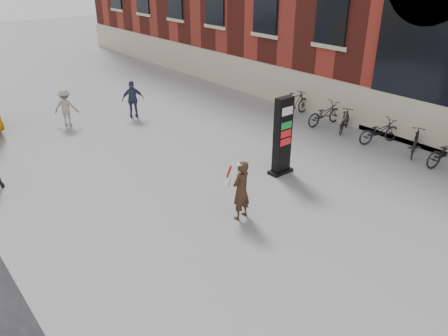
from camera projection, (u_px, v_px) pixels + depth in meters
ground at (214, 222)px, 12.04m from camera, size 100.00×100.00×0.00m
info_pylon at (282, 136)px, 14.27m from camera, size 0.85×0.43×2.64m
woman at (241, 189)px, 11.87m from camera, size 0.73×0.68×1.73m
pedestrian_b at (66, 107)px, 18.79m from camera, size 1.19×1.10×1.61m
pedestrian_c at (133, 99)px, 19.72m from camera, size 1.07×0.75×1.69m
bike_2 at (447, 151)px, 15.17m from camera, size 2.06×1.10×1.03m
bike_3 at (415, 142)px, 16.01m from camera, size 1.69×1.06×0.99m
bike_4 at (379, 131)px, 17.07m from camera, size 1.93×1.19×0.96m
bike_5 at (345, 121)px, 18.22m from camera, size 1.63×1.05×0.95m
bike_6 at (324, 114)px, 18.96m from camera, size 1.95×0.84×0.99m
bike_7 at (295, 103)px, 20.15m from camera, size 1.83×0.52×1.10m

